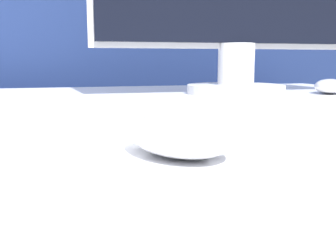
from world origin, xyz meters
TOP-DOWN VIEW (x-y plane):
  - partition_panel at (0.00, 0.68)m, footprint 5.00×0.03m
  - computer_mouse_near at (0.06, -0.28)m, footprint 0.10×0.12m
  - keyboard at (0.00, -0.08)m, footprint 0.40×0.19m
  - computer_mouse_far at (0.55, 0.18)m, footprint 0.12×0.13m

SIDE VIEW (x-z plane):
  - partition_panel at x=0.00m, z-range 0.00..1.23m
  - keyboard at x=0.00m, z-range 0.73..0.75m
  - computer_mouse_near at x=0.06m, z-range 0.73..0.76m
  - computer_mouse_far at x=0.55m, z-range 0.73..0.76m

